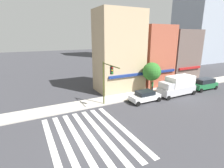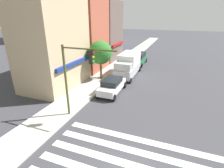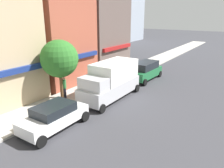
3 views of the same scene
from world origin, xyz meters
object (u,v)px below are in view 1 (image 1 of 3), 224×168
sedan_white (145,96)px  pedestrian_green_top (152,86)px  traffic_signal (107,77)px  suv_green (204,84)px  box_truck_silver (177,85)px  street_tree (152,72)px

sedan_white → pedestrian_green_top: size_ratio=2.49×
traffic_signal → suv_green: bearing=-2.2°
traffic_signal → box_truck_silver: bearing=-3.5°
suv_green → street_tree: bearing=165.0°
traffic_signal → pedestrian_green_top: traffic_signal is taller
sedan_white → street_tree: bearing=39.6°
pedestrian_green_top → traffic_signal: bearing=134.1°
suv_green → pedestrian_green_top: 9.41m
sedan_white → street_tree: size_ratio=0.91×
sedan_white → suv_green: bearing=-0.5°
sedan_white → traffic_signal: bearing=172.3°
sedan_white → pedestrian_green_top: (3.81, 2.99, 0.23)m
sedan_white → pedestrian_green_top: pedestrian_green_top is taller
box_truck_silver → suv_green: (6.54, 0.00, -0.56)m
traffic_signal → suv_green: size_ratio=1.24×
sedan_white → box_truck_silver: bearing=-0.5°
sedan_white → pedestrian_green_top: bearing=37.6°
traffic_signal → sedan_white: traffic_signal is taller
suv_green → box_truck_silver: bearing=-178.4°
suv_green → pedestrian_green_top: size_ratio=2.68×
sedan_white → pedestrian_green_top: 4.85m
traffic_signal → pedestrian_green_top: size_ratio=3.32×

